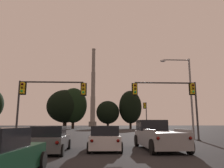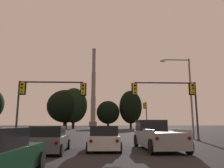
{
  "view_description": "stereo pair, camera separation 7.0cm",
  "coord_description": "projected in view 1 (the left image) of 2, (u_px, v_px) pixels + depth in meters",
  "views": [
    {
      "loc": [
        -0.5,
        -0.05,
        1.53
      ],
      "look_at": [
        1.08,
        33.69,
        7.78
      ],
      "focal_mm": 35.0,
      "sensor_mm": 36.0,
      "label": 1
    },
    {
      "loc": [
        -0.43,
        -0.05,
        1.53
      ],
      "look_at": [
        1.08,
        33.69,
        7.78
      ],
      "focal_mm": 35.0,
      "sensor_mm": 36.0,
      "label": 2
    }
  ],
  "objects": [
    {
      "name": "treeline_far_right",
      "position": [
        108.0,
        112.0,
        78.32
      ],
      "size": [
        8.26,
        7.44,
        9.89
      ],
      "color": "black",
      "rests_on": "ground_plane"
    },
    {
      "name": "traffic_light_overhead_right",
      "position": [
        174.0,
        95.0,
        21.48
      ],
      "size": [
        6.54,
        0.5,
        5.68
      ],
      "color": "#2D2D30",
      "rests_on": "ground_plane"
    },
    {
      "name": "traffic_light_far_right",
      "position": [
        146.0,
        112.0,
        43.89
      ],
      "size": [
        0.78,
        0.5,
        5.94
      ],
      "color": "#2D2D30",
      "rests_on": "ground_plane"
    },
    {
      "name": "hatchback_left_lane_front",
      "position": [
        50.0,
        140.0,
        12.01
      ],
      "size": [
        2.04,
        4.16,
        1.44
      ],
      "rotation": [
        0.0,
        0.0,
        0.04
      ],
      "color": "#4C4F54",
      "rests_on": "ground_plane"
    },
    {
      "name": "treeline_right_mid",
      "position": [
        65.0,
        106.0,
        77.14
      ],
      "size": [
        13.08,
        11.77,
        13.64
      ],
      "color": "black",
      "rests_on": "ground_plane"
    },
    {
      "name": "smokestack",
      "position": [
        93.0,
        95.0,
        155.24
      ],
      "size": [
        5.46,
        5.46,
        56.47
      ],
      "color": "slate",
      "rests_on": "ground_plane"
    },
    {
      "name": "pickup_truck_right_lane_front",
      "position": [
        157.0,
        136.0,
        13.74
      ],
      "size": [
        2.32,
        5.55,
        1.82
      ],
      "rotation": [
        0.0,
        0.0,
        0.03
      ],
      "color": "gray",
      "rests_on": "ground_plane"
    },
    {
      "name": "street_lamp",
      "position": [
        186.0,
        89.0,
        23.45
      ],
      "size": [
        3.34,
        0.36,
        8.65
      ],
      "color": "slate",
      "rests_on": "ground_plane"
    },
    {
      "name": "treeline_center_right",
      "position": [
        130.0,
        107.0,
        79.71
      ],
      "size": [
        8.25,
        7.42,
        13.75
      ],
      "color": "black",
      "rests_on": "ground_plane"
    },
    {
      "name": "hatchback_center_lane_front",
      "position": [
        105.0,
        139.0,
        13.2
      ],
      "size": [
        1.93,
        4.12,
        1.44
      ],
      "rotation": [
        0.0,
        0.0,
        -0.01
      ],
      "color": "silver",
      "rests_on": "ground_plane"
    },
    {
      "name": "treeline_far_left",
      "position": [
        73.0,
        105.0,
        76.65
      ],
      "size": [
        9.44,
        8.5,
        14.22
      ],
      "color": "black",
      "rests_on": "ground_plane"
    },
    {
      "name": "traffic_light_overhead_left",
      "position": [
        42.0,
        94.0,
        20.03
      ],
      "size": [
        6.35,
        0.5,
        5.49
      ],
      "color": "#2D2D30",
      "rests_on": "ground_plane"
    }
  ]
}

